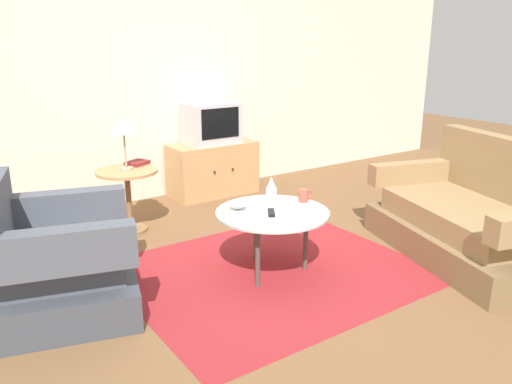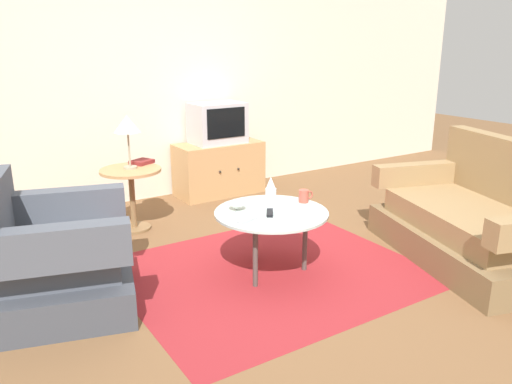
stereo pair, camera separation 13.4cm
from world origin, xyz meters
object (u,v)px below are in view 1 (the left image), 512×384
vase (271,193)px  table_lamp (123,126)px  coffee_table (273,216)px  side_table (128,187)px  mug (304,195)px  book (137,163)px  couch (474,220)px  tv_remote_dark (271,213)px  television (211,123)px  tv_remote_silver (250,220)px  tv_stand (213,169)px  armchair (54,266)px  bowl (238,207)px

vase → table_lamp: bearing=114.1°
coffee_table → side_table: 1.50m
table_lamp → side_table: bearing=-112.3°
mug → book: 1.66m
couch → table_lamp: table_lamp is taller
couch → mug: bearing=75.7°
couch → tv_remote_dark: 1.65m
coffee_table → television: television is taller
couch → tv_remote_silver: size_ratio=10.66×
couch → television: bearing=34.7°
couch → coffee_table: bearing=83.3°
television → tv_remote_dark: television is taller
tv_remote_dark → side_table: bearing=53.3°
television → tv_remote_dark: 2.17m
coffee_table → book: 1.59m
side_table → tv_stand: 1.33m
coffee_table → mug: mug is taller
television → vase: size_ratio=2.45×
television → armchair: bearing=-141.4°
television → tv_remote_silver: bearing=-113.5°
television → table_lamp: size_ratio=1.19×
mug → bowl: mug is taller
television → tv_remote_silver: size_ratio=3.38×
tv_stand → bowl: 2.00m
armchair → table_lamp: bearing=156.3°
vase → tv_remote_dark: vase is taller
coffee_table → tv_stand: bearing=71.9°
mug → couch: bearing=-31.4°
vase → book: 1.51m
tv_stand → television: television is taller
tv_remote_dark → book: bearing=46.4°
tv_stand → vase: 2.00m
coffee_table → tv_remote_silver: tv_remote_silver is taller
coffee_table → mug: 0.35m
armchair → vase: (1.50, -0.23, 0.27)m
mug → tv_remote_silver: 0.61m
side_table → tv_remote_silver: 1.52m
tv_remote_silver → coffee_table: bearing=-177.9°
tv_stand → coffee_table: bearing=-108.1°
side_table → television: 1.38m
couch → book: (-1.87, 2.19, 0.29)m
television → vase: 2.00m
side_table → tv_remote_dark: side_table is taller
side_table → coffee_table: bearing=-68.7°
tv_remote_dark → table_lamp: bearing=52.9°
armchair → tv_remote_silver: bearing=87.1°
coffee_table → television: size_ratio=1.46×
table_lamp → bowl: size_ratio=3.62×
tv_remote_dark → television: bearing=15.3°
television → table_lamp: bearing=-154.2°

